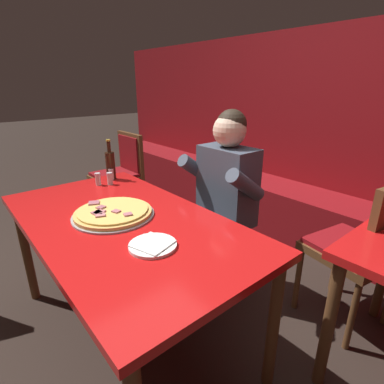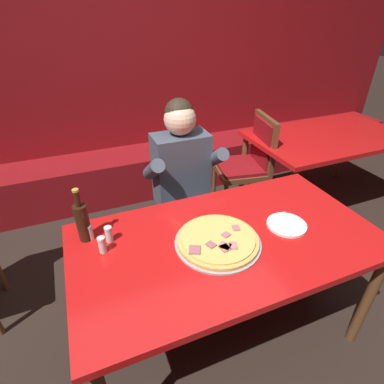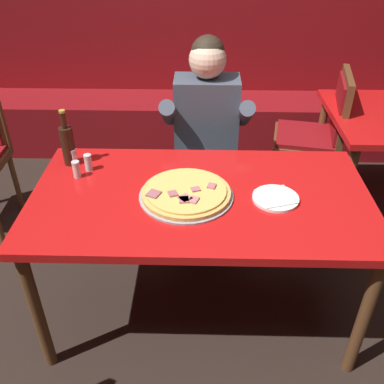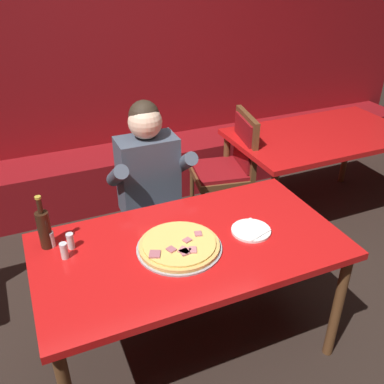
{
  "view_description": "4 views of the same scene",
  "coord_description": "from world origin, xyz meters",
  "px_view_note": "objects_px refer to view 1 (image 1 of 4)",
  "views": [
    {
      "loc": [
        1.31,
        -0.63,
        1.43
      ],
      "look_at": [
        0.16,
        0.34,
        0.87
      ],
      "focal_mm": 28.0,
      "sensor_mm": 36.0,
      "label": 1
    },
    {
      "loc": [
        -0.61,
        -1.02,
        1.76
      ],
      "look_at": [
        -0.06,
        0.35,
        0.85
      ],
      "focal_mm": 28.0,
      "sensor_mm": 36.0,
      "label": 2
    },
    {
      "loc": [
        -0.0,
        -1.62,
        1.87
      ],
      "look_at": [
        -0.04,
        0.02,
        0.75
      ],
      "focal_mm": 40.0,
      "sensor_mm": 36.0,
      "label": 3
    },
    {
      "loc": [
        -0.69,
        -1.61,
        2.08
      ],
      "look_at": [
        0.14,
        0.3,
        0.87
      ],
      "focal_mm": 40.0,
      "sensor_mm": 36.0,
      "label": 4
    }
  ],
  "objects_px": {
    "shaker_black_pepper": "(111,175)",
    "shaker_oregano": "(98,180)",
    "dining_chair_side_aisle": "(366,244)",
    "beer_bottle": "(110,165)",
    "main_dining_table": "(124,232)",
    "dining_chair_far_left": "(121,170)",
    "diner_seated_blue_shirt": "(218,199)",
    "shaker_red_pepper_flakes": "(110,179)",
    "plate_white_paper": "(153,245)",
    "pizza": "(113,213)"
  },
  "relations": [
    {
      "from": "shaker_black_pepper",
      "to": "shaker_oregano",
      "type": "height_order",
      "value": "same"
    },
    {
      "from": "shaker_black_pepper",
      "to": "shaker_oregano",
      "type": "distance_m",
      "value": 0.13
    },
    {
      "from": "shaker_oregano",
      "to": "dining_chair_side_aisle",
      "type": "height_order",
      "value": "dining_chair_side_aisle"
    },
    {
      "from": "beer_bottle",
      "to": "dining_chair_side_aisle",
      "type": "distance_m",
      "value": 1.72
    },
    {
      "from": "main_dining_table",
      "to": "dining_chair_far_left",
      "type": "height_order",
      "value": "dining_chair_far_left"
    },
    {
      "from": "shaker_black_pepper",
      "to": "diner_seated_blue_shirt",
      "type": "xyz_separation_m",
      "value": [
        0.68,
        0.42,
        -0.09
      ]
    },
    {
      "from": "shaker_red_pepper_flakes",
      "to": "diner_seated_blue_shirt",
      "type": "bearing_deg",
      "value": 38.64
    },
    {
      "from": "plate_white_paper",
      "to": "dining_chair_side_aisle",
      "type": "distance_m",
      "value": 1.23
    },
    {
      "from": "plate_white_paper",
      "to": "beer_bottle",
      "type": "bearing_deg",
      "value": 163.45
    },
    {
      "from": "main_dining_table",
      "to": "diner_seated_blue_shirt",
      "type": "relative_size",
      "value": 1.23
    },
    {
      "from": "shaker_red_pepper_flakes",
      "to": "dining_chair_far_left",
      "type": "relative_size",
      "value": 0.09
    },
    {
      "from": "shaker_red_pepper_flakes",
      "to": "shaker_oregano",
      "type": "bearing_deg",
      "value": -121.77
    },
    {
      "from": "pizza",
      "to": "dining_chair_side_aisle",
      "type": "relative_size",
      "value": 0.45
    },
    {
      "from": "main_dining_table",
      "to": "diner_seated_blue_shirt",
      "type": "bearing_deg",
      "value": 87.6
    },
    {
      "from": "pizza",
      "to": "beer_bottle",
      "type": "relative_size",
      "value": 1.47
    },
    {
      "from": "plate_white_paper",
      "to": "shaker_oregano",
      "type": "height_order",
      "value": "shaker_oregano"
    },
    {
      "from": "plate_white_paper",
      "to": "beer_bottle",
      "type": "xyz_separation_m",
      "value": [
        -1.01,
        0.3,
        0.1
      ]
    },
    {
      "from": "plate_white_paper",
      "to": "dining_chair_side_aisle",
      "type": "bearing_deg",
      "value": 67.03
    },
    {
      "from": "plate_white_paper",
      "to": "beer_bottle",
      "type": "height_order",
      "value": "beer_bottle"
    },
    {
      "from": "pizza",
      "to": "shaker_black_pepper",
      "type": "xyz_separation_m",
      "value": [
        -0.58,
        0.28,
        0.02
      ]
    },
    {
      "from": "shaker_oregano",
      "to": "dining_chair_far_left",
      "type": "relative_size",
      "value": 0.09
    },
    {
      "from": "pizza",
      "to": "shaker_oregano",
      "type": "bearing_deg",
      "value": 163.99
    },
    {
      "from": "plate_white_paper",
      "to": "dining_chair_far_left",
      "type": "xyz_separation_m",
      "value": [
        -1.83,
        0.79,
        -0.21
      ]
    },
    {
      "from": "main_dining_table",
      "to": "shaker_oregano",
      "type": "xyz_separation_m",
      "value": [
        -0.6,
        0.13,
        0.11
      ]
    },
    {
      "from": "pizza",
      "to": "plate_white_paper",
      "type": "distance_m",
      "value": 0.4
    },
    {
      "from": "main_dining_table",
      "to": "dining_chair_side_aisle",
      "type": "distance_m",
      "value": 1.36
    },
    {
      "from": "shaker_oregano",
      "to": "dining_chair_far_left",
      "type": "height_order",
      "value": "dining_chair_far_left"
    },
    {
      "from": "plate_white_paper",
      "to": "shaker_black_pepper",
      "type": "xyz_separation_m",
      "value": [
        -0.99,
        0.29,
        0.03
      ]
    },
    {
      "from": "plate_white_paper",
      "to": "shaker_red_pepper_flakes",
      "type": "xyz_separation_m",
      "value": [
        -0.9,
        0.24,
        0.03
      ]
    },
    {
      "from": "pizza",
      "to": "shaker_red_pepper_flakes",
      "type": "relative_size",
      "value": 5.0
    },
    {
      "from": "pizza",
      "to": "plate_white_paper",
      "type": "height_order",
      "value": "pizza"
    },
    {
      "from": "pizza",
      "to": "diner_seated_blue_shirt",
      "type": "height_order",
      "value": "diner_seated_blue_shirt"
    },
    {
      "from": "plate_white_paper",
      "to": "pizza",
      "type": "bearing_deg",
      "value": 177.95
    },
    {
      "from": "plate_white_paper",
      "to": "dining_chair_far_left",
      "type": "height_order",
      "value": "dining_chair_far_left"
    },
    {
      "from": "dining_chair_side_aisle",
      "to": "shaker_red_pepper_flakes",
      "type": "bearing_deg",
      "value": -147.31
    },
    {
      "from": "beer_bottle",
      "to": "dining_chair_far_left",
      "type": "bearing_deg",
      "value": 149.28
    },
    {
      "from": "beer_bottle",
      "to": "shaker_oregano",
      "type": "height_order",
      "value": "beer_bottle"
    },
    {
      "from": "plate_white_paper",
      "to": "shaker_black_pepper",
      "type": "relative_size",
      "value": 2.44
    },
    {
      "from": "main_dining_table",
      "to": "plate_white_paper",
      "type": "xyz_separation_m",
      "value": [
        0.34,
        -0.03,
        0.08
      ]
    },
    {
      "from": "dining_chair_side_aisle",
      "to": "beer_bottle",
      "type": "bearing_deg",
      "value": -151.08
    },
    {
      "from": "plate_white_paper",
      "to": "dining_chair_side_aisle",
      "type": "xyz_separation_m",
      "value": [
        0.47,
        1.12,
        -0.2
      ]
    },
    {
      "from": "dining_chair_side_aisle",
      "to": "plate_white_paper",
      "type": "bearing_deg",
      "value": -112.97
    },
    {
      "from": "beer_bottle",
      "to": "shaker_red_pepper_flakes",
      "type": "bearing_deg",
      "value": -30.54
    },
    {
      "from": "diner_seated_blue_shirt",
      "to": "dining_chair_far_left",
      "type": "distance_m",
      "value": 1.53
    },
    {
      "from": "shaker_oregano",
      "to": "shaker_black_pepper",
      "type": "bearing_deg",
      "value": 110.96
    },
    {
      "from": "main_dining_table",
      "to": "dining_chair_far_left",
      "type": "bearing_deg",
      "value": 153.16
    },
    {
      "from": "dining_chair_far_left",
      "to": "beer_bottle",
      "type": "bearing_deg",
      "value": -30.72
    },
    {
      "from": "main_dining_table",
      "to": "shaker_black_pepper",
      "type": "bearing_deg",
      "value": 158.47
    },
    {
      "from": "shaker_black_pepper",
      "to": "plate_white_paper",
      "type": "bearing_deg",
      "value": -16.36
    },
    {
      "from": "dining_chair_far_left",
      "to": "dining_chair_side_aisle",
      "type": "bearing_deg",
      "value": 8.12
    }
  ]
}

